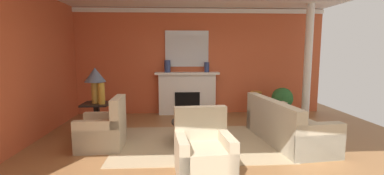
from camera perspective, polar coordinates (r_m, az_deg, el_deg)
name	(u,v)px	position (r m, az deg, el deg)	size (l,w,h in m)	color
ground_plane	(206,148)	(5.28, 2.92, -12.31)	(8.75, 8.75, 0.00)	olive
wall_fireplace	(195,61)	(7.99, 0.68, 5.40)	(7.33, 0.12, 2.99)	#C65633
wall_window	(19,67)	(5.99, -32.07, 3.57)	(0.12, 6.53, 2.99)	#C65633
crown_moulding	(196,11)	(7.98, 0.74, 15.59)	(7.33, 0.08, 0.12)	white
area_rug	(197,143)	(5.52, 1.07, -11.31)	(3.13, 2.27, 0.01)	tan
fireplace	(187,94)	(7.85, -1.01, -1.43)	(1.80, 0.35, 1.20)	white
mantel_mirror	(187,49)	(7.88, -1.06, 8.02)	(1.22, 0.04, 1.01)	silver
sofa	(286,127)	(5.81, 18.77, -7.76)	(1.14, 2.19, 0.85)	#BCB299
armchair_near_window	(104,131)	(5.44, -17.77, -8.64)	(0.82, 0.82, 0.95)	#C1B293
armchair_facing_fireplace	(204,154)	(4.13, 2.41, -13.48)	(0.87, 0.87, 0.95)	#C1B293
coffee_table	(197,126)	(5.43, 1.08, -8.02)	(1.00, 1.00, 0.45)	black
side_table	(97,117)	(6.25, -19.05, -5.74)	(0.56, 0.56, 0.70)	black
table_lamp	(95,78)	(6.12, -19.38, 1.80)	(0.44, 0.44, 0.75)	#B28E38
vase_on_side_table	(102,94)	(6.01, -18.19, -1.19)	(0.13, 0.13, 0.44)	#B7892D
vase_mantel_right	(207,67)	(7.76, 3.07, 4.21)	(0.14, 0.14, 0.28)	navy
vase_tall_corner	(256,104)	(7.90, 13.05, -3.27)	(0.31, 0.31, 0.68)	#B7892D
vase_mantel_left	(167,66)	(7.72, -5.10, 4.40)	(0.17, 0.17, 0.34)	navy
book_red_cover	(199,118)	(5.54, 1.44, -6.28)	(0.20, 0.18, 0.04)	maroon
book_art_folio	(193,116)	(5.46, 0.26, -5.97)	(0.25, 0.15, 0.06)	maroon
potted_plant	(282,100)	(7.72, 18.14, -2.54)	(0.56, 0.56, 0.83)	#A8754C
column_white	(308,63)	(7.84, 22.81, 4.78)	(0.20, 0.20, 2.99)	white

